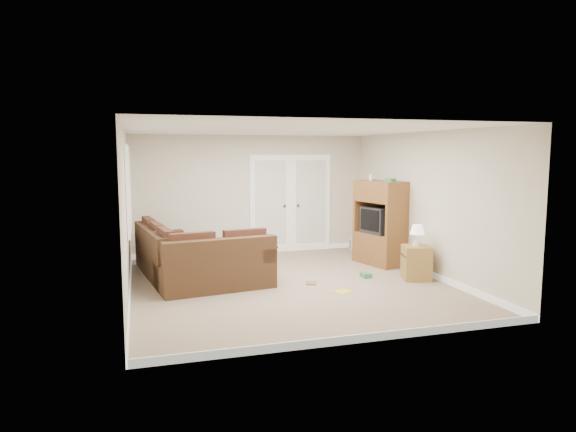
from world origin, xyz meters
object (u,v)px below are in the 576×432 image
object	(u,v)px
tv_armoire	(380,222)
side_cabinet	(416,260)
sectional_sofa	(189,261)
coffee_table	(247,259)

from	to	relation	value
tv_armoire	side_cabinet	bearing A→B (deg)	-102.85
sectional_sofa	side_cabinet	xyz separation A→B (m)	(3.70, -1.03, 0.01)
coffee_table	side_cabinet	distance (m)	2.97
side_cabinet	tv_armoire	bearing A→B (deg)	108.40
tv_armoire	coffee_table	bearing A→B (deg)	163.02
sectional_sofa	coffee_table	bearing A→B (deg)	10.53
sectional_sofa	coffee_table	size ratio (longest dim) A/B	2.76
sectional_sofa	coffee_table	distance (m)	1.14
coffee_table	tv_armoire	xyz separation A→B (m)	(2.58, -0.10, 0.59)
sectional_sofa	side_cabinet	distance (m)	3.84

